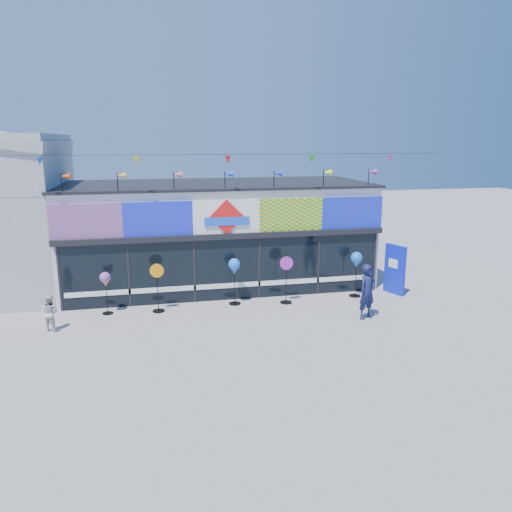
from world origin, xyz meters
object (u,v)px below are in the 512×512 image
object	(u,v)px
blue_sign	(395,269)
spinner_4	(356,261)
adult_man	(367,292)
spinner_0	(105,281)
spinner_2	(234,268)
child	(50,313)
spinner_3	(286,279)
spinner_1	(158,287)

from	to	relation	value
blue_sign	spinner_4	bearing A→B (deg)	161.85
adult_man	spinner_0	bearing A→B (deg)	141.23
spinner_4	adult_man	xyz separation A→B (m)	(-0.60, -2.32, -0.46)
blue_sign	spinner_2	size ratio (longest dim) A/B	1.12
child	blue_sign	bearing A→B (deg)	-147.96
blue_sign	spinner_3	distance (m)	4.38
spinner_1	spinner_3	world-z (taller)	spinner_3
spinner_2	adult_man	bearing A→B (deg)	-30.84
spinner_0	adult_man	distance (m)	8.74
spinner_2	adult_man	distance (m)	4.69
spinner_4	blue_sign	bearing A→B (deg)	1.13
spinner_0	child	world-z (taller)	spinner_0
spinner_0	spinner_2	world-z (taller)	spinner_2
spinner_2	spinner_4	distance (m)	4.61
spinner_0	spinner_1	distance (m)	1.73
blue_sign	spinner_1	size ratio (longest dim) A/B	1.12
adult_man	child	bearing A→B (deg)	150.19
spinner_3	blue_sign	bearing A→B (deg)	3.03
spinner_4	adult_man	distance (m)	2.44
spinner_3	child	distance (m)	7.94
spinner_0	spinner_4	bearing A→B (deg)	0.11
blue_sign	child	size ratio (longest dim) A/B	1.65
spinner_1	spinner_2	bearing A→B (deg)	4.67
spinner_4	child	bearing A→B (deg)	-173.52
blue_sign	spinner_4	world-z (taller)	blue_sign
spinner_3	spinner_4	xyz separation A→B (m)	(2.76, 0.20, 0.46)
blue_sign	child	world-z (taller)	blue_sign
spinner_2	spinner_3	world-z (taller)	spinner_3
spinner_0	spinner_4	size ratio (longest dim) A/B	0.85
spinner_1	spinner_3	xyz separation A→B (m)	(4.55, -0.05, 0.02)
blue_sign	spinner_1	xyz separation A→B (m)	(-8.92, -0.18, -0.06)
spinner_2	child	distance (m)	6.21
spinner_2	spinner_4	xyz separation A→B (m)	(4.61, -0.07, 0.02)
spinner_1	child	bearing A→B (deg)	-162.33
spinner_2	child	world-z (taller)	spinner_2
blue_sign	adult_man	world-z (taller)	blue_sign
spinner_3	adult_man	size ratio (longest dim) A/B	0.94
blue_sign	spinner_1	distance (m)	8.92
spinner_0	child	bearing A→B (deg)	-143.49
blue_sign	spinner_0	size ratio (longest dim) A/B	1.30
spinner_0	child	size ratio (longest dim) A/B	1.27
spinner_0	blue_sign	bearing A→B (deg)	0.26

